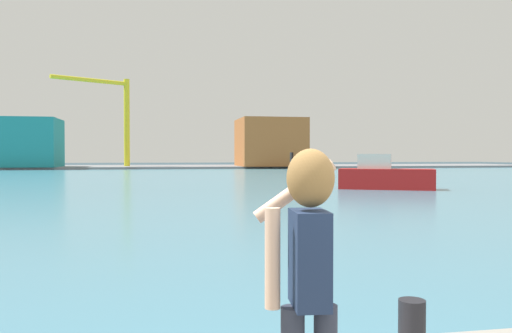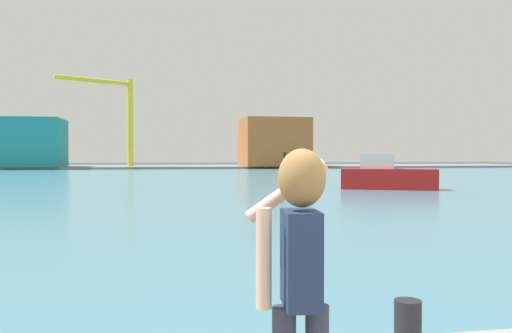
{
  "view_description": "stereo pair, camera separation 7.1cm",
  "coord_description": "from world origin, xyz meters",
  "px_view_note": "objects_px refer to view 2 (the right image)",
  "views": [
    {
      "loc": [
        -1.57,
        -2.46,
        2.22
      ],
      "look_at": [
        0.31,
        7.28,
        2.01
      ],
      "focal_mm": 36.17,
      "sensor_mm": 36.0,
      "label": 1
    },
    {
      "loc": [
        -1.5,
        -2.48,
        2.22
      ],
      "look_at": [
        0.31,
        7.28,
        2.01
      ],
      "focal_mm": 36.17,
      "sensor_mm": 36.0,
      "label": 2
    }
  ],
  "objects_px": {
    "boat_moored": "(387,176)",
    "port_crane": "(120,111)",
    "harbor_bollard": "(408,324)",
    "warehouse_left": "(17,143)",
    "person_photographer": "(299,264)",
    "warehouse_right": "(274,142)"
  },
  "relations": [
    {
      "from": "person_photographer",
      "to": "warehouse_left",
      "type": "height_order",
      "value": "warehouse_left"
    },
    {
      "from": "boat_moored",
      "to": "port_crane",
      "type": "bearing_deg",
      "value": 136.16
    },
    {
      "from": "warehouse_right",
      "to": "harbor_bollard",
      "type": "bearing_deg",
      "value": -101.66
    },
    {
      "from": "boat_moored",
      "to": "port_crane",
      "type": "distance_m",
      "value": 64.15
    },
    {
      "from": "warehouse_left",
      "to": "person_photographer",
      "type": "bearing_deg",
      "value": -74.67
    },
    {
      "from": "harbor_bollard",
      "to": "port_crane",
      "type": "xyz_separation_m",
      "value": [
        -8.99,
        87.14,
        9.2
      ]
    },
    {
      "from": "harbor_bollard",
      "to": "warehouse_right",
      "type": "bearing_deg",
      "value": 78.34
    },
    {
      "from": "boat_moored",
      "to": "harbor_bollard",
      "type": "bearing_deg",
      "value": -88.06
    },
    {
      "from": "person_photographer",
      "to": "port_crane",
      "type": "xyz_separation_m",
      "value": [
        -7.65,
        88.43,
        8.35
      ]
    },
    {
      "from": "harbor_bollard",
      "to": "warehouse_left",
      "type": "xyz_separation_m",
      "value": [
        -24.95,
        84.82,
        3.56
      ]
    },
    {
      "from": "warehouse_right",
      "to": "port_crane",
      "type": "height_order",
      "value": "port_crane"
    },
    {
      "from": "warehouse_left",
      "to": "warehouse_right",
      "type": "bearing_deg",
      "value": -0.13
    },
    {
      "from": "warehouse_right",
      "to": "warehouse_left",
      "type": "bearing_deg",
      "value": 179.87
    },
    {
      "from": "person_photographer",
      "to": "warehouse_right",
      "type": "xyz_separation_m",
      "value": [
        18.83,
        86.01,
        2.94
      ]
    },
    {
      "from": "boat_moored",
      "to": "port_crane",
      "type": "relative_size",
      "value": 0.42
    },
    {
      "from": "person_photographer",
      "to": "port_crane",
      "type": "height_order",
      "value": "port_crane"
    },
    {
      "from": "person_photographer",
      "to": "port_crane",
      "type": "distance_m",
      "value": 89.15
    },
    {
      "from": "person_photographer",
      "to": "warehouse_left",
      "type": "relative_size",
      "value": 0.12
    },
    {
      "from": "port_crane",
      "to": "harbor_bollard",
      "type": "bearing_deg",
      "value": -84.11
    },
    {
      "from": "boat_moored",
      "to": "warehouse_left",
      "type": "bearing_deg",
      "value": 149.49
    },
    {
      "from": "boat_moored",
      "to": "warehouse_left",
      "type": "distance_m",
      "value": 68.65
    },
    {
      "from": "person_photographer",
      "to": "warehouse_left",
      "type": "distance_m",
      "value": 89.33
    }
  ]
}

